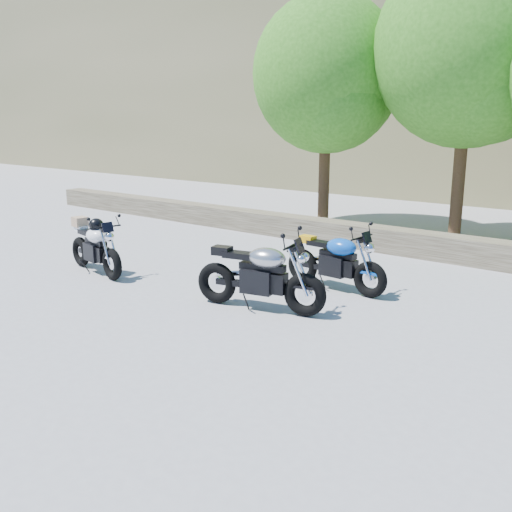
{
  "coord_description": "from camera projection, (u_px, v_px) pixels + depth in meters",
  "views": [
    {
      "loc": [
        5.24,
        -5.35,
        2.69
      ],
      "look_at": [
        0.2,
        1.0,
        0.75
      ],
      "focal_mm": 40.0,
      "sensor_mm": 36.0,
      "label": 1
    }
  ],
  "objects": [
    {
      "name": "ground",
      "position": [
        200.0,
        320.0,
        7.87
      ],
      "size": [
        90.0,
        90.0,
        0.0
      ],
      "primitive_type": "plane",
      "color": "gray",
      "rests_on": "ground"
    },
    {
      "name": "stone_wall",
      "position": [
        381.0,
        239.0,
        12.0
      ],
      "size": [
        22.0,
        0.55,
        0.5
      ],
      "primitive_type": "cube",
      "color": "#453D2E",
      "rests_on": "ground"
    },
    {
      "name": "tree_decid_left",
      "position": [
        329.0,
        80.0,
        13.9
      ],
      "size": [
        3.67,
        3.67,
        5.62
      ],
      "color": "#382314",
      "rests_on": "ground"
    },
    {
      "name": "tree_decid_mid",
      "position": [
        473.0,
        55.0,
        12.12
      ],
      "size": [
        4.08,
        4.08,
        6.24
      ],
      "color": "#382314",
      "rests_on": "ground"
    },
    {
      "name": "silver_bike",
      "position": [
        260.0,
        276.0,
        8.19
      ],
      "size": [
        2.01,
        0.74,
        1.02
      ],
      "rotation": [
        0.0,
        0.0,
        0.23
      ],
      "color": "black",
      "rests_on": "ground"
    },
    {
      "name": "white_bike",
      "position": [
        95.0,
        246.0,
        10.18
      ],
      "size": [
        1.82,
        0.62,
        1.01
      ],
      "rotation": [
        0.0,
        0.0,
        -0.19
      ],
      "color": "black",
      "rests_on": "ground"
    },
    {
      "name": "blue_bike",
      "position": [
        336.0,
        262.0,
        9.17
      ],
      "size": [
        1.88,
        0.6,
        0.94
      ],
      "rotation": [
        0.0,
        0.0,
        -0.05
      ],
      "color": "black",
      "rests_on": "ground"
    }
  ]
}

